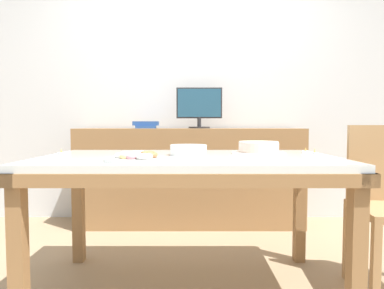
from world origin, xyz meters
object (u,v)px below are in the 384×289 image
object	(u,v)px
plate_stack	(189,150)
tealight_right_edge	(62,153)
book_stack	(146,125)
cake_chocolate_round	(259,148)
tealight_left_edge	(306,152)
pastry_platter	(137,157)
tealight_near_front	(315,153)
computer_monitor	(199,108)

from	to	relation	value
plate_stack	tealight_right_edge	distance (m)	0.74
book_stack	plate_stack	size ratio (longest dim) A/B	1.12
cake_chocolate_round	plate_stack	world-z (taller)	cake_chocolate_round
book_stack	tealight_left_edge	distance (m)	1.59
plate_stack	tealight_right_edge	world-z (taller)	plate_stack
cake_chocolate_round	pastry_platter	bearing A→B (deg)	-151.55
cake_chocolate_round	tealight_near_front	bearing A→B (deg)	-12.76
tealight_left_edge	tealight_near_front	bearing A→B (deg)	-85.89
tealight_left_edge	pastry_platter	bearing A→B (deg)	-156.50
book_stack	cake_chocolate_round	bearing A→B (deg)	-54.82
cake_chocolate_round	pastry_platter	xyz separation A→B (m)	(-0.67, -0.36, -0.02)
tealight_right_edge	computer_monitor	bearing A→B (deg)	56.45
plate_stack	pastry_platter	bearing A→B (deg)	-131.90
computer_monitor	cake_chocolate_round	size ratio (longest dim) A/B	1.34
book_stack	computer_monitor	bearing A→B (deg)	-0.16
book_stack	tealight_left_edge	bearing A→B (deg)	-44.68
pastry_platter	plate_stack	bearing A→B (deg)	48.10
tealight_left_edge	plate_stack	bearing A→B (deg)	-169.10
cake_chocolate_round	pastry_platter	distance (m)	0.76
pastry_platter	tealight_left_edge	distance (m)	1.05
tealight_left_edge	book_stack	bearing A→B (deg)	135.32
cake_chocolate_round	tealight_near_front	world-z (taller)	cake_chocolate_round
tealight_right_edge	tealight_left_edge	size ratio (longest dim) A/B	1.00
cake_chocolate_round	pastry_platter	size ratio (longest dim) A/B	1.01
computer_monitor	tealight_left_edge	size ratio (longest dim) A/B	10.60
tealight_near_front	computer_monitor	bearing A→B (deg)	117.18
computer_monitor	book_stack	size ratio (longest dim) A/B	1.81
book_stack	tealight_right_edge	size ratio (longest dim) A/B	5.86
plate_stack	computer_monitor	bearing A→B (deg)	86.13
pastry_platter	plate_stack	xyz separation A→B (m)	(0.25, 0.28, 0.01)
plate_stack	tealight_right_edge	bearing A→B (deg)	179.00
cake_chocolate_round	pastry_platter	world-z (taller)	cake_chocolate_round
cake_chocolate_round	plate_stack	xyz separation A→B (m)	(-0.41, -0.08, -0.00)
cake_chocolate_round	tealight_near_front	distance (m)	0.32
pastry_platter	tealight_left_edge	size ratio (longest dim) A/B	7.82
pastry_platter	plate_stack	size ratio (longest dim) A/B	1.49
book_stack	plate_stack	distance (m)	1.32
computer_monitor	cake_chocolate_round	xyz separation A→B (m)	(0.33, -1.17, -0.30)
computer_monitor	pastry_platter	bearing A→B (deg)	-102.45
tealight_near_front	tealight_right_edge	bearing A→B (deg)	179.83
pastry_platter	book_stack	bearing A→B (deg)	95.95
plate_stack	tealight_right_edge	size ratio (longest dim) A/B	5.25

